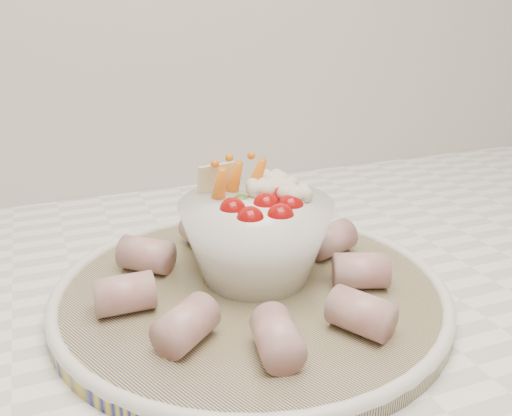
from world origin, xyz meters
name	(u,v)px	position (x,y,z in m)	size (l,w,h in m)	color
serving_platter	(251,291)	(0.10, 1.40, 0.93)	(0.48, 0.48, 0.02)	navy
veggie_bowl	(257,235)	(0.11, 1.42, 0.98)	(0.15, 0.15, 0.11)	white
cured_meat_rolls	(251,271)	(0.10, 1.40, 0.95)	(0.27, 0.26, 0.03)	#A24A4F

